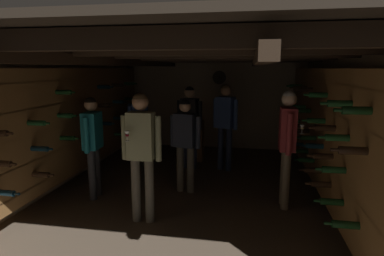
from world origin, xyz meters
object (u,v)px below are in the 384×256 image
person_guest_far_right (225,118)px  person_guest_mid_right (287,137)px  display_bottle (195,115)px  wine_crate_stack (192,140)px  person_guest_far_left (138,123)px  person_guest_near_left (141,145)px  person_host_center (185,138)px  person_guest_mid_left (93,138)px  person_guest_rear_center (190,119)px

person_guest_far_right → person_guest_mid_right: bearing=-57.9°
person_guest_mid_right → display_bottle: bearing=128.1°
display_bottle → wine_crate_stack: bearing=156.1°
person_guest_far_left → person_guest_far_right: 1.81m
person_guest_far_right → person_guest_mid_right: 1.92m
person_guest_far_right → person_guest_near_left: bearing=-110.3°
person_guest_near_left → person_guest_mid_right: bearing=23.2°
person_host_center → person_guest_mid_left: 1.47m
person_guest_rear_center → person_guest_mid_right: (1.74, -1.62, 0.04)m
wine_crate_stack → display_bottle: bearing=-23.9°
person_host_center → person_guest_rear_center: size_ratio=0.92×
person_host_center → person_guest_mid_left: bearing=-160.6°
wine_crate_stack → person_guest_near_left: (-0.12, -3.06, 0.62)m
wine_crate_stack → person_guest_rear_center: bearing=-83.8°
wine_crate_stack → person_guest_far_left: 1.30m
person_guest_mid_right → person_host_center: bearing=168.2°
person_guest_far_right → person_guest_mid_right: person_guest_mid_right is taller
display_bottle → person_guest_mid_right: bearing=-51.9°
person_guest_far_left → person_guest_near_left: size_ratio=0.89×
person_guest_mid_left → person_guest_near_left: person_guest_near_left is taller
display_bottle → person_guest_mid_right: size_ratio=0.20×
wine_crate_stack → person_guest_near_left: bearing=-92.3°
person_guest_mid_left → person_guest_far_left: bearing=85.6°
person_guest_far_right → person_guest_rear_center: bearing=-179.3°
person_host_center → person_guest_far_left: size_ratio=1.00×
person_guest_far_right → person_guest_mid_left: bearing=-137.4°
person_host_center → person_guest_far_right: size_ratio=0.89×
person_host_center → person_guest_mid_left: person_guest_mid_left is taller
person_guest_far_right → person_guest_rear_center: size_ratio=1.03×
display_bottle → person_guest_far_left: person_guest_far_left is taller
person_guest_rear_center → person_guest_far_right: bearing=0.7°
person_guest_far_right → person_guest_rear_center: person_guest_far_right is taller
person_guest_far_left → person_guest_far_right: (1.81, 0.04, 0.13)m
person_guest_rear_center → person_guest_mid_right: bearing=-42.9°
display_bottle → person_guest_mid_left: bearing=-117.8°
wine_crate_stack → display_bottle: (0.09, -0.04, 0.59)m
person_guest_far_left → person_guest_rear_center: person_guest_rear_center is taller
person_guest_near_left → wine_crate_stack: bearing=87.7°
person_guest_near_left → person_guest_far_left: bearing=110.4°
person_guest_far_left → display_bottle: bearing=28.6°
display_bottle → person_guest_mid_left: 2.66m
wine_crate_stack → person_guest_mid_right: person_guest_mid_right is taller
person_host_center → person_guest_rear_center: bearing=97.3°
person_guest_far_left → person_guest_far_right: size_ratio=0.90×
person_guest_mid_left → person_guest_mid_right: 2.97m
person_guest_rear_center → person_guest_near_left: size_ratio=0.97×
wine_crate_stack → person_guest_far_right: bearing=-37.5°
display_bottle → person_guest_near_left: 3.02m
display_bottle → person_guest_far_left: bearing=-151.4°
person_guest_mid_right → person_guest_near_left: bearing=-156.8°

